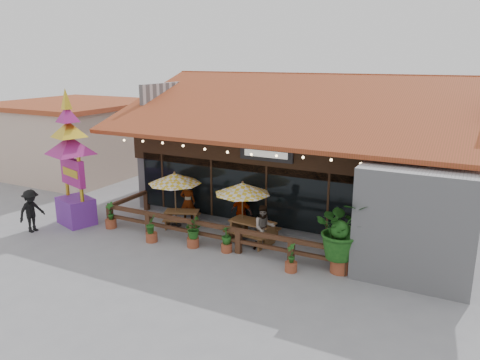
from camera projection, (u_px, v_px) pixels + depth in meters
The scene contains 19 objects.
ground at pixel (257, 250), 16.95m from camera, with size 100.00×100.00×0.00m, color gray.
restaurant_building at pixel (323, 158), 21.94m from camera, with size 15.50×14.73×6.09m.
patio_railing at pixel (200, 227), 17.57m from camera, with size 10.00×2.60×0.92m.
neighbor_building at pixel (76, 137), 28.24m from camera, with size 8.40×8.40×4.22m.
umbrella_left at pixel (175, 179), 18.92m from camera, with size 2.73×2.73×2.32m.
umbrella_right at pixel (242, 189), 17.58m from camera, with size 2.51×2.51×2.29m.
picnic_table_left at pixel (182, 216), 19.29m from camera, with size 1.72×1.62×0.66m.
picnic_table_right at pixel (252, 228), 17.64m from camera, with size 1.85×1.64×0.82m.
thai_sign_tower at pixel (70, 149), 18.88m from camera, with size 2.81×2.81×6.05m.
tropical_plant at pixel (343, 231), 14.89m from camera, with size 2.33×2.23×2.50m.
diner_a at pixel (188, 202), 19.75m from camera, with size 0.64×0.42×1.75m, color #331D10.
diner_b at pixel (264, 228), 16.86m from camera, with size 0.81×0.63×1.66m, color #331D10.
diner_c at pixel (242, 212), 18.62m from camera, with size 0.94×0.39×1.61m, color #331D10.
pedestrian at pixel (31, 211), 18.58m from camera, with size 1.12×0.65×1.74m, color black.
planter_a at pixel (111, 217), 19.09m from camera, with size 0.45×0.45×1.10m.
planter_b at pixel (151, 230), 17.64m from camera, with size 0.44×0.44×1.07m.
planter_c at pixel (193, 231), 17.11m from camera, with size 0.87×0.86×1.09m.
planter_d at pixel (227, 240), 16.71m from camera, with size 0.51×0.51×0.97m.
planter_e at pixel (291, 260), 15.18m from camera, with size 0.40×0.42×0.99m.
Camera 1 is at (6.70, -14.25, 6.79)m, focal length 35.00 mm.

